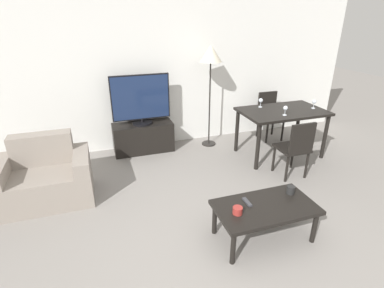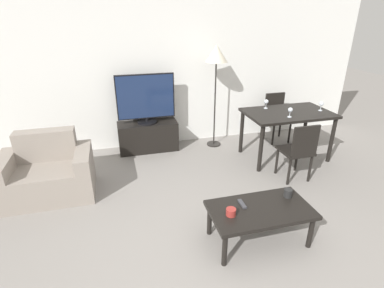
# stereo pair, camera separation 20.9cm
# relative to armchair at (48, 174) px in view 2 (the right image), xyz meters

# --- Properties ---
(ground_plane) EXTENTS (18.00, 18.00, 0.00)m
(ground_plane) POSITION_rel_armchair_xyz_m (1.69, -1.96, -0.29)
(ground_plane) COLOR gray
(wall_back) EXTENTS (7.34, 0.06, 2.70)m
(wall_back) POSITION_rel_armchair_xyz_m (1.69, 1.30, 1.06)
(wall_back) COLOR white
(wall_back) RESTS_ON ground_plane
(armchair) EXTENTS (1.08, 0.70, 0.80)m
(armchair) POSITION_rel_armchair_xyz_m (0.00, 0.00, 0.00)
(armchair) COLOR gray
(armchair) RESTS_ON ground_plane
(tv_stand) EXTENTS (0.98, 0.39, 0.49)m
(tv_stand) POSITION_rel_armchair_xyz_m (1.40, 1.04, -0.05)
(tv_stand) COLOR black
(tv_stand) RESTS_ON ground_plane
(tv) EXTENTS (0.93, 0.32, 0.80)m
(tv) POSITION_rel_armchair_xyz_m (1.40, 1.04, 0.60)
(tv) COLOR black
(tv) RESTS_ON tv_stand
(coffee_table) EXTENTS (1.02, 0.56, 0.40)m
(coffee_table) POSITION_rel_armchair_xyz_m (2.19, -1.48, 0.06)
(coffee_table) COLOR black
(coffee_table) RESTS_ON ground_plane
(dining_table) EXTENTS (1.32, 0.80, 0.76)m
(dining_table) POSITION_rel_armchair_xyz_m (3.48, 0.20, 0.38)
(dining_table) COLOR black
(dining_table) RESTS_ON ground_plane
(dining_chair_near) EXTENTS (0.40, 0.40, 0.84)m
(dining_chair_near) POSITION_rel_armchair_xyz_m (3.25, -0.51, 0.18)
(dining_chair_near) COLOR black
(dining_chair_near) RESTS_ON ground_plane
(dining_chair_far) EXTENTS (0.40, 0.40, 0.84)m
(dining_chair_far) POSITION_rel_armchair_xyz_m (3.71, 0.91, 0.18)
(dining_chair_far) COLOR black
(dining_chair_far) RESTS_ON ground_plane
(floor_lamp) EXTENTS (0.36, 0.36, 1.71)m
(floor_lamp) POSITION_rel_armchair_xyz_m (2.54, 0.95, 1.21)
(floor_lamp) COLOR black
(floor_lamp) RESTS_ON ground_plane
(remote_primary) EXTENTS (0.04, 0.15, 0.02)m
(remote_primary) POSITION_rel_armchair_xyz_m (2.04, -1.38, 0.12)
(remote_primary) COLOR #38383D
(remote_primary) RESTS_ON coffee_table
(cup_white_near) EXTENTS (0.10, 0.10, 0.07)m
(cup_white_near) POSITION_rel_armchair_xyz_m (1.87, -1.51, 0.14)
(cup_white_near) COLOR maroon
(cup_white_near) RESTS_ON coffee_table
(cup_colored_far) EXTENTS (0.09, 0.09, 0.09)m
(cup_colored_far) POSITION_rel_armchair_xyz_m (2.56, -1.37, 0.15)
(cup_colored_far) COLOR black
(cup_colored_far) RESTS_ON coffee_table
(wine_glass_left) EXTENTS (0.07, 0.07, 0.15)m
(wine_glass_left) POSITION_rel_armchair_xyz_m (3.23, 0.46, 0.57)
(wine_glass_left) COLOR silver
(wine_glass_left) RESTS_ON dining_table
(wine_glass_center) EXTENTS (0.07, 0.07, 0.15)m
(wine_glass_center) POSITION_rel_armchair_xyz_m (4.00, 0.13, 0.57)
(wine_glass_center) COLOR silver
(wine_glass_center) RESTS_ON dining_table
(wine_glass_right) EXTENTS (0.07, 0.07, 0.15)m
(wine_glass_right) POSITION_rel_armchair_xyz_m (3.36, -0.02, 0.57)
(wine_glass_right) COLOR silver
(wine_glass_right) RESTS_ON dining_table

